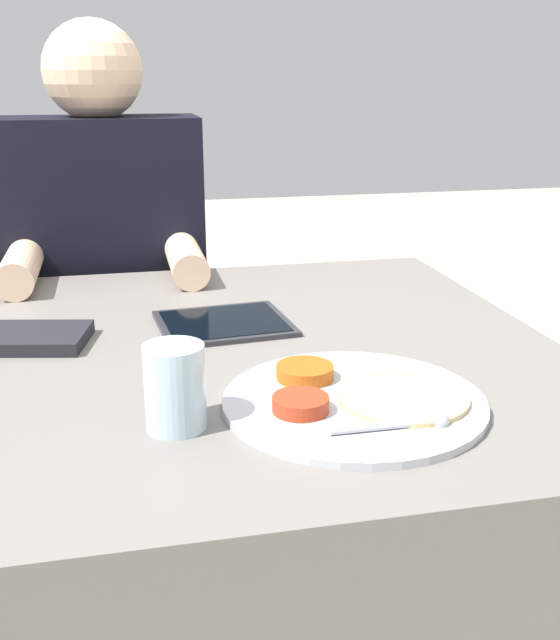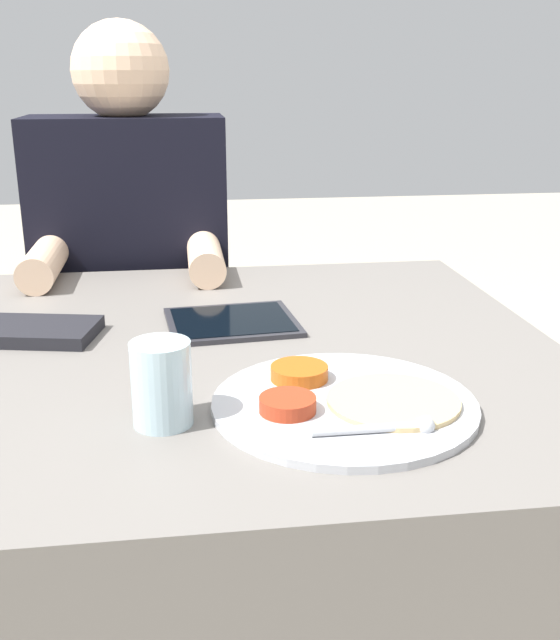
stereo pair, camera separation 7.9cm
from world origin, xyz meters
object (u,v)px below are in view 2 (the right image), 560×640
Objects in this scene: thali_tray at (344,402)px; red_notebook at (28,332)px; tablet_device at (232,322)px; drinking_glass at (162,383)px; person_diner at (136,325)px.

thali_tray reaches higher than red_notebook.
red_notebook is (-0.42, 0.31, 0.00)m from thali_tray.
thali_tray is 0.35m from tablet_device.
red_notebook is 2.25× the size of drinking_glass.
drinking_glass is (0.08, -0.86, 0.21)m from person_diner.
thali_tray is 0.22m from drinking_glass.
tablet_device is 0.36m from drinking_glass.
drinking_glass is at bearing -106.83° from tablet_device.
thali_tray is at bearing -36.56° from red_notebook.
person_diner reaches higher than drinking_glass.
thali_tray is at bearing -71.61° from tablet_device.
person_diner reaches higher than tablet_device.
drinking_glass is at bearing -84.66° from person_diner.
person_diner is (0.13, 0.53, -0.17)m from red_notebook.
person_diner is 12.45× the size of drinking_glass.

